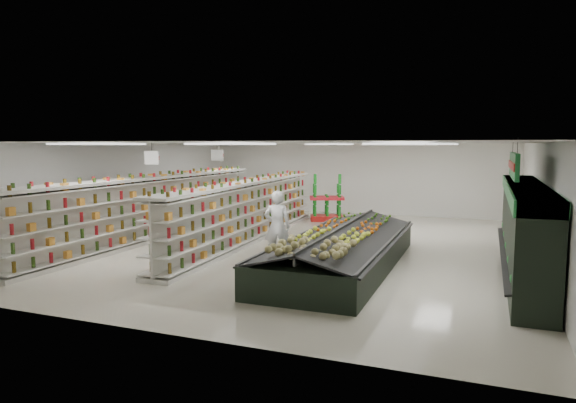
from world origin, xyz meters
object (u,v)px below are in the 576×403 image
at_px(soda_endcap, 327,200).
at_px(shopper_background, 268,199).
at_px(gondola_center, 249,213).
at_px(shopper_main, 277,227).
at_px(produce_island, 342,249).
at_px(gondola_left, 153,210).

relative_size(soda_endcap, shopper_background, 0.99).
xyz_separation_m(gondola_center, shopper_main, (2.09, -2.59, 0.07)).
height_order(produce_island, soda_endcap, soda_endcap).
relative_size(gondola_center, shopper_background, 6.30).
relative_size(gondola_center, produce_island, 1.56).
height_order(shopper_main, shopper_background, shopper_main).
distance_m(gondola_left, produce_island, 7.16).
bearing_deg(gondola_center, gondola_left, -166.79).
bearing_deg(shopper_background, shopper_main, -127.78).
bearing_deg(shopper_main, gondola_center, -66.18).
height_order(soda_endcap, shopper_background, shopper_background).
xyz_separation_m(gondola_left, shopper_background, (1.89, 5.26, -0.06)).
bearing_deg(gondola_center, soda_endcap, 75.40).
distance_m(gondola_center, shopper_main, 3.33).
xyz_separation_m(gondola_left, gondola_center, (3.09, 0.90, -0.06)).
relative_size(gondola_left, shopper_main, 6.26).
relative_size(soda_endcap, shopper_main, 0.92).
bearing_deg(shopper_background, gondola_center, -137.72).
bearing_deg(gondola_center, shopper_main, -54.04).
height_order(gondola_center, soda_endcap, gondola_center).
relative_size(produce_island, soda_endcap, 4.08).
distance_m(gondola_left, shopper_main, 5.45).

